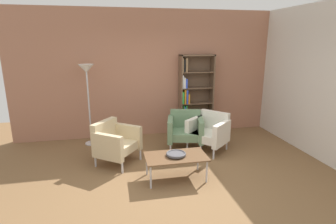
{
  "coord_description": "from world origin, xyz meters",
  "views": [
    {
      "loc": [
        -0.98,
        -3.82,
        2.21
      ],
      "look_at": [
        -0.01,
        0.84,
        0.95
      ],
      "focal_mm": 28.97,
      "sensor_mm": 36.0,
      "label": 1
    }
  ],
  "objects_px": {
    "decorative_bowl": "(176,154)",
    "armchair_corner_red": "(115,142)",
    "armchair_spare_guest": "(185,129)",
    "floor_lamp_torchiere": "(87,78)",
    "armchair_near_window": "(209,131)",
    "coffee_table_low": "(176,158)",
    "bookshelf_tall": "(193,96)"
  },
  "relations": [
    {
      "from": "decorative_bowl",
      "to": "armchair_corner_red",
      "type": "bearing_deg",
      "value": 139.5
    },
    {
      "from": "armchair_spare_guest",
      "to": "floor_lamp_torchiere",
      "type": "distance_m",
      "value": 2.31
    },
    {
      "from": "armchair_corner_red",
      "to": "decorative_bowl",
      "type": "bearing_deg",
      "value": -93.37
    },
    {
      "from": "armchair_spare_guest",
      "to": "armchair_corner_red",
      "type": "relative_size",
      "value": 0.89
    },
    {
      "from": "armchair_corner_red",
      "to": "floor_lamp_torchiere",
      "type": "distance_m",
      "value": 1.58
    },
    {
      "from": "armchair_near_window",
      "to": "floor_lamp_torchiere",
      "type": "bearing_deg",
      "value": -151.08
    },
    {
      "from": "coffee_table_low",
      "to": "armchair_corner_red",
      "type": "distance_m",
      "value": 1.26
    },
    {
      "from": "coffee_table_low",
      "to": "decorative_bowl",
      "type": "distance_m",
      "value": 0.07
    },
    {
      "from": "armchair_corner_red",
      "to": "armchair_near_window",
      "type": "xyz_separation_m",
      "value": [
        1.91,
        0.22,
        0.0
      ]
    },
    {
      "from": "floor_lamp_torchiere",
      "to": "decorative_bowl",
      "type": "bearing_deg",
      "value": -52.43
    },
    {
      "from": "bookshelf_tall",
      "to": "armchair_near_window",
      "type": "xyz_separation_m",
      "value": [
        0.04,
        -1.08,
        -0.53
      ]
    },
    {
      "from": "bookshelf_tall",
      "to": "armchair_near_window",
      "type": "bearing_deg",
      "value": -87.92
    },
    {
      "from": "bookshelf_tall",
      "to": "armchair_near_window",
      "type": "distance_m",
      "value": 1.2
    },
    {
      "from": "coffee_table_low",
      "to": "armchair_near_window",
      "type": "distance_m",
      "value": 1.41
    },
    {
      "from": "decorative_bowl",
      "to": "armchair_near_window",
      "type": "xyz_separation_m",
      "value": [
        0.95,
        1.04,
        -0.02
      ]
    },
    {
      "from": "armchair_corner_red",
      "to": "bookshelf_tall",
      "type": "bearing_deg",
      "value": -17.96
    },
    {
      "from": "bookshelf_tall",
      "to": "floor_lamp_torchiere",
      "type": "relative_size",
      "value": 1.09
    },
    {
      "from": "armchair_near_window",
      "to": "floor_lamp_torchiere",
      "type": "xyz_separation_m",
      "value": [
        -2.41,
        0.85,
        1.03
      ]
    },
    {
      "from": "floor_lamp_torchiere",
      "to": "armchair_corner_red",
      "type": "bearing_deg",
      "value": -65.08
    },
    {
      "from": "bookshelf_tall",
      "to": "floor_lamp_torchiere",
      "type": "distance_m",
      "value": 2.43
    },
    {
      "from": "armchair_near_window",
      "to": "armchair_corner_red",
      "type": "bearing_deg",
      "value": -124.84
    },
    {
      "from": "floor_lamp_torchiere",
      "to": "armchair_near_window",
      "type": "bearing_deg",
      "value": -19.53
    },
    {
      "from": "armchair_spare_guest",
      "to": "armchair_corner_red",
      "type": "xyz_separation_m",
      "value": [
        -1.46,
        -0.43,
        0.0
      ]
    },
    {
      "from": "coffee_table_low",
      "to": "floor_lamp_torchiere",
      "type": "height_order",
      "value": "floor_lamp_torchiere"
    },
    {
      "from": "bookshelf_tall",
      "to": "armchair_corner_red",
      "type": "height_order",
      "value": "bookshelf_tall"
    },
    {
      "from": "armchair_corner_red",
      "to": "armchair_near_window",
      "type": "relative_size",
      "value": 1.0
    },
    {
      "from": "decorative_bowl",
      "to": "bookshelf_tall",
      "type": "bearing_deg",
      "value": 66.8
    },
    {
      "from": "armchair_spare_guest",
      "to": "floor_lamp_torchiere",
      "type": "height_order",
      "value": "floor_lamp_torchiere"
    },
    {
      "from": "decorative_bowl",
      "to": "armchair_near_window",
      "type": "distance_m",
      "value": 1.41
    },
    {
      "from": "bookshelf_tall",
      "to": "decorative_bowl",
      "type": "xyz_separation_m",
      "value": [
        -0.91,
        -2.12,
        -0.51
      ]
    },
    {
      "from": "bookshelf_tall",
      "to": "armchair_corner_red",
      "type": "bearing_deg",
      "value": -145.1
    },
    {
      "from": "bookshelf_tall",
      "to": "decorative_bowl",
      "type": "relative_size",
      "value": 5.94
    }
  ]
}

